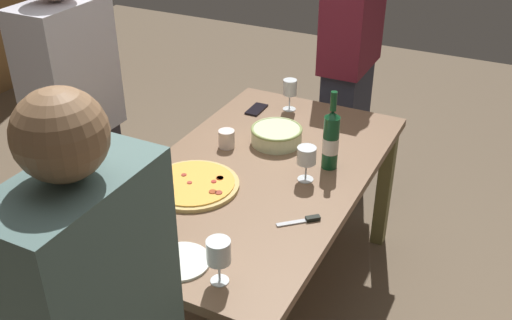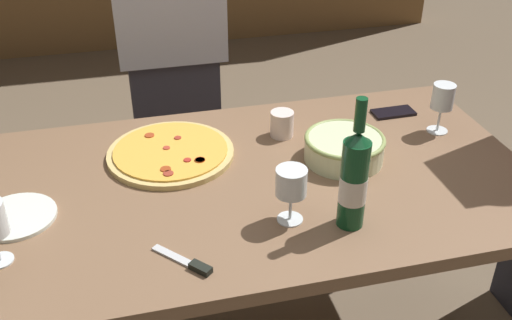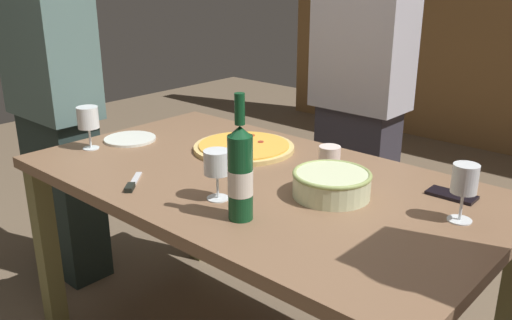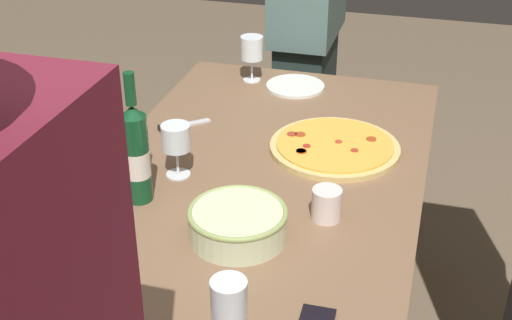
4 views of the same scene
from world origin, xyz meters
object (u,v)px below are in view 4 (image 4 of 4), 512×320
Objects in this scene: wine_glass_by_bottle at (176,139)px; person_guest_right at (307,31)px; pizza at (335,147)px; serving_bowl at (238,222)px; cup_amber at (327,204)px; wine_glass_near_pizza at (252,50)px; dining_table at (256,207)px; wine_bottle at (136,153)px; wine_glass_far_left at (229,303)px; side_plate at (295,86)px; pizza_knife at (177,126)px.

wine_glass_by_bottle is 0.10× the size of person_guest_right.
pizza is at bearing 123.48° from wine_glass_by_bottle.
serving_bowl is 2.89× the size of cup_amber.
wine_glass_by_bottle is (0.71, -0.01, -0.00)m from wine_glass_near_pizza.
serving_bowl reaches higher than pizza.
wine_bottle is at bearing -55.71° from dining_table.
wine_glass_by_bottle is at bearing -80.10° from dining_table.
wine_glass_far_left is at bearing 11.13° from dining_table.
pizza is 4.62× the size of cup_amber.
side_plate is at bearing 165.56° from wine_glass_by_bottle.
serving_bowl is 0.63m from pizza_knife.
pizza is 0.48m from wine_glass_by_bottle.
wine_glass_near_pizza is 1.07× the size of wine_glass_by_bottle.
pizza_knife is (-0.42, -0.06, -0.13)m from wine_bottle.
wine_glass_near_pizza is 0.71m from wine_glass_by_bottle.
wine_glass_by_bottle is at bearing -150.62° from wine_glass_far_left.
side_plate is at bearing 2.20° from person_guest_right.
wine_bottle is at bearing -85.24° from cup_amber.
wine_glass_near_pizza reaches higher than dining_table.
pizza is at bearing 40.31° from wine_glass_near_pizza.
wine_glass_near_pizza is 1.35m from wine_glass_far_left.
pizza is 0.52m from serving_bowl.
wine_glass_far_left reaches higher than pizza.
wine_bottle is 0.87m from side_plate.
pizza_knife is at bearing -19.32° from person_guest_right.
wine_glass_far_left is (0.46, 0.39, -0.02)m from wine_bottle.
serving_bowl is at bearing 34.45° from pizza_knife.
wine_glass_far_left is 1.16× the size of pizza_knife.
dining_table is 6.66× the size of serving_bowl.
person_guest_right reaches higher than dining_table.
wine_glass_near_pizza is 0.46m from pizza_knife.
pizza reaches higher than side_plate.
person_guest_right is at bearing 172.61° from wine_bottle.
wine_glass_by_bottle reaches higher than dining_table.
pizza_knife is at bearing -145.55° from serving_bowl.
side_plate is (0.02, 0.17, -0.11)m from wine_glass_near_pizza.
person_guest_right is at bearing -172.94° from side_plate.
wine_glass_near_pizza is 1.16× the size of pizza_knife.
wine_glass_near_pizza and wine_glass_far_left have the same top height.
wine_bottle is 2.15× the size of wine_glass_near_pizza.
wine_glass_far_left is 0.51m from cup_amber.
serving_bowl is at bearing 71.81° from wine_bottle.
cup_amber reaches higher than pizza_knife.
serving_bowl is 1.46× the size of wine_glass_far_left.
wine_bottle reaches higher than side_plate.
wine_bottle is (-0.10, -0.30, 0.09)m from serving_bowl.
cup_amber is at bearing 9.18° from person_guest_right.
wine_glass_near_pizza reaches higher than pizza_knife.
serving_bowl is 0.68× the size of wine_bottle.
person_guest_right reaches higher than wine_bottle.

